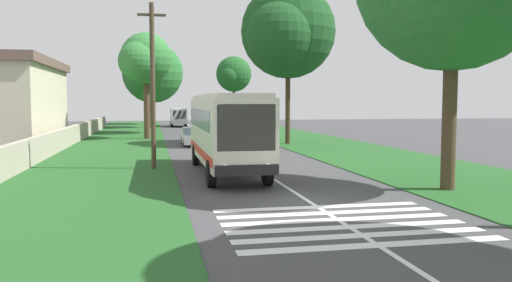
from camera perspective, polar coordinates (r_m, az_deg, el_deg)
name	(u,v)px	position (r m, az deg, el deg)	size (l,w,h in m)	color
ground	(312,203)	(17.40, 6.25, -6.91)	(160.00, 160.00, 0.00)	#424244
grass_verge_left	(101,159)	(31.59, -16.80, -1.97)	(120.00, 8.00, 0.04)	#235623
grass_verge_right	(362,154)	(34.18, 11.74, -1.41)	(120.00, 8.00, 0.04)	#235623
centre_line	(239,157)	(31.87, -1.95, -1.76)	(110.00, 0.16, 0.01)	silver
coach_bus	(226,128)	(24.39, -3.38, 1.41)	(11.16, 2.62, 3.73)	silver
zebra_crossing	(343,223)	(14.76, 9.66, -8.98)	(4.95, 6.80, 0.01)	silver
trailing_car_0	(194,137)	(40.64, -6.95, 0.46)	(4.30, 1.78, 1.43)	silver
trailing_car_1	(231,132)	(47.05, -2.84, 1.02)	(4.30, 1.78, 1.43)	gold
trailing_car_2	(220,128)	(54.85, -4.06, 1.48)	(4.30, 1.78, 1.43)	#B7A893
trailing_car_3	(211,124)	(64.09, -5.02, 1.89)	(4.30, 1.78, 1.43)	black
trailing_minibus_0	(178,115)	(72.58, -8.62, 2.83)	(6.00, 2.14, 2.53)	silver
roadside_tree_left_0	(150,78)	(79.98, -11.68, 6.87)	(7.86, 6.68, 10.53)	brown
roadside_tree_left_1	(144,60)	(48.13, -12.33, 8.76)	(5.86, 4.76, 9.67)	#4C3826
roadside_tree_left_2	(152,74)	(57.01, -11.52, 7.27)	(7.52, 6.50, 9.77)	#3D2D1E
roadside_tree_left_3	(149,77)	(69.27, -11.86, 7.01)	(7.59, 6.54, 10.13)	#4C3826
roadside_tree_right_0	(285,34)	(41.96, 3.27, 11.79)	(9.32, 7.58, 12.82)	#3D2D1E
roadside_tree_right_1	(233,75)	(69.79, -2.57, 7.34)	(5.34, 4.79, 9.53)	brown
utility_pole	(153,84)	(26.30, -11.41, 6.27)	(0.24, 1.40, 8.26)	#473828
roadside_wall	(56,141)	(36.92, -21.36, -0.04)	(70.00, 0.40, 1.44)	#B2A893
roadside_building	(0,103)	(42.67, -26.61, 3.82)	(14.50, 7.99, 6.61)	beige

